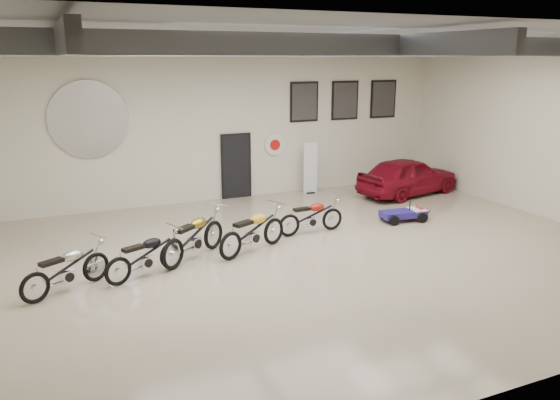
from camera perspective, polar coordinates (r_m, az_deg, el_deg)
name	(u,v)px	position (r m, az deg, el deg)	size (l,w,h in m)	color
floor	(300,257)	(12.97, 2.15, -5.94)	(16.00, 12.00, 0.01)	tan
ceiling	(303,36)	(12.14, 2.39, 16.72)	(16.00, 12.00, 0.01)	gray
back_wall	(220,124)	(17.84, -6.30, 7.95)	(16.00, 0.02, 5.00)	beige
right_wall	(556,133)	(17.35, 26.90, 6.27)	(0.02, 12.00, 5.00)	beige
ceiling_beams	(303,48)	(12.14, 2.37, 15.54)	(15.80, 11.80, 0.32)	#55565C
door	(236,167)	(18.18, -4.62, 3.48)	(0.92, 0.08, 2.10)	black
logo_plaque	(89,120)	(16.99, -19.35, 7.90)	(2.30, 0.06, 1.16)	silver
poster_left	(304,102)	(18.87, 2.54, 10.21)	(1.05, 0.08, 1.35)	black
poster_mid	(345,100)	(19.63, 6.80, 10.30)	(1.05, 0.08, 1.35)	black
poster_right	(383,99)	(20.48, 10.73, 10.33)	(1.05, 0.08, 1.35)	black
oil_sign	(275,145)	(18.56, -0.56, 5.80)	(0.72, 0.10, 0.72)	white
banner_stand	(310,168)	(18.78, 3.20, 3.40)	(0.49, 0.20, 1.80)	white
motorcycle_silver	(66,268)	(11.74, -21.47, -6.64)	(1.92, 0.60, 1.00)	silver
motorcycle_black	(145,255)	(12.02, -13.89, -5.56)	(1.90, 0.59, 0.99)	silver
motorcycle_gold	(194,235)	(12.82, -9.00, -3.66)	(2.20, 0.68, 1.14)	silver
motorcycle_yellow	(253,230)	(13.12, -2.86, -3.16)	(2.11, 0.65, 1.09)	silver
motorcycle_red	(311,216)	(14.53, 3.27, -1.64)	(1.87, 0.58, 0.97)	silver
go_kart	(408,211)	(16.09, 13.19, -1.12)	(1.61, 0.72, 0.58)	navy
vintage_car	(408,176)	(19.11, 13.23, 2.47)	(3.81, 1.54, 1.30)	maroon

